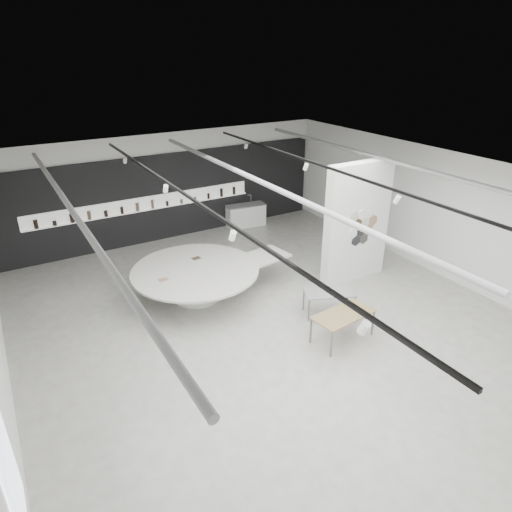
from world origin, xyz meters
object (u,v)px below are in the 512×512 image
display_island (198,279)px  sample_table_wood (343,316)px  partition_column (357,223)px  kitchen_counter (246,215)px  sample_table_stone (329,294)px

display_island → sample_table_wood: display_island is taller
partition_column → kitchen_counter: size_ratio=2.26×
display_island → kitchen_counter: size_ratio=3.05×
sample_table_wood → sample_table_stone: sample_table_wood is taller
partition_column → sample_table_wood: partition_column is taller
partition_column → kitchen_counter: partition_column is taller
display_island → sample_table_stone: display_island is taller
kitchen_counter → sample_table_wood: bearing=-96.3°
sample_table_stone → kitchen_counter: (1.31, 6.76, -0.17)m
partition_column → display_island: 4.87m
partition_column → sample_table_stone: partition_column is taller
sample_table_wood → sample_table_stone: (0.44, 1.07, -0.05)m
sample_table_wood → sample_table_stone: 1.16m
partition_column → display_island: (-4.53, 1.31, -1.21)m
sample_table_stone → kitchen_counter: kitchen_counter is taller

